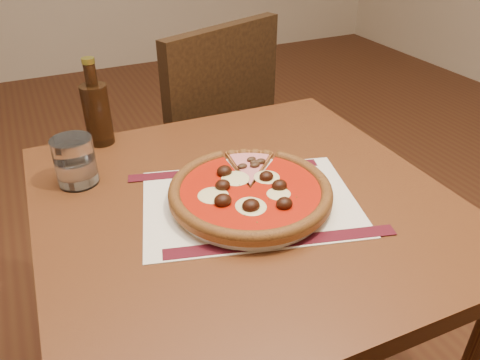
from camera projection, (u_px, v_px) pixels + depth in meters
name	position (u px, v px, depth m)	size (l,w,h in m)	color
table	(244.00, 237.00, 0.99)	(0.82, 0.82, 0.75)	#5B3115
chair_far	(202.00, 141.00, 1.61)	(0.58, 0.58, 0.95)	black
placemat	(250.00, 202.00, 0.92)	(0.42, 0.30, 0.00)	white
plate	(250.00, 198.00, 0.92)	(0.30, 0.30, 0.02)	white
pizza	(250.00, 190.00, 0.91)	(0.32, 0.32, 0.04)	#995A25
ham_slice	(257.00, 165.00, 0.99)	(0.11, 0.15, 0.02)	#995A25
water_glass	(75.00, 161.00, 0.96)	(0.08, 0.08, 0.10)	white
bottle	(97.00, 111.00, 1.10)	(0.06, 0.06, 0.21)	#351D0D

